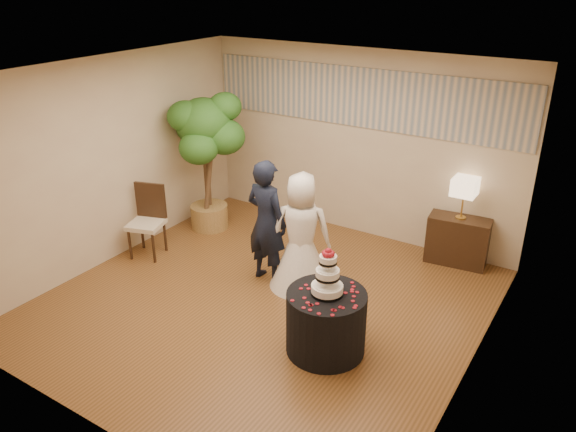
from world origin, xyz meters
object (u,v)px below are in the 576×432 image
Objects in this scene: bride at (301,232)px; ficus_tree at (206,162)px; table_lamp at (463,198)px; wedding_cake at (328,271)px; cake_table at (326,322)px; console at (458,241)px; groom at (267,222)px; side_chair at (146,222)px.

ficus_tree reaches higher than bride.
table_lamp is 0.27× the size of ficus_tree.
wedding_cake is 3.55m from ficus_tree.
cake_table is 1.04× the size of console.
table_lamp is at bearing 77.60° from wedding_cake.
groom is 0.76× the size of ficus_tree.
table_lamp reaches higher than side_chair.
console is 4.37m from side_chair.
groom is 1.91m from ficus_tree.
side_chair reaches higher than console.
side_chair is (-3.21, 0.56, -0.46)m from wedding_cake.
table_lamp is at bearing 11.37° from side_chair.
bride is 2.30m from ficus_tree.
wedding_cake is at bearing -90.00° from cake_table.
bride is 2.67× the size of table_lamp.
side_chair is at bearing -96.50° from ficus_tree.
table_lamp is at bearing 14.32° from ficus_tree.
ficus_tree reaches higher than groom.
wedding_cake is (0.93, -1.02, 0.20)m from bride.
cake_table is at bearing -102.40° from table_lamp.
groom is 1.08× the size of bride.
table_lamp is 0.56× the size of side_chair.
ficus_tree is at bearing 65.49° from side_chair.
ficus_tree is at bearing -19.94° from groom.
side_chair is (-1.83, -0.36, -0.31)m from groom.
bride is at bearing -161.57° from groom.
console is (0.59, 2.70, -0.63)m from wedding_cake.
side_chair is at bearing -13.12° from bride.
bride is at bearing -132.06° from table_lamp.
console is 1.42× the size of table_lamp.
cake_table is at bearing -108.94° from console.
cake_table is 2.84m from table_lamp.
wedding_cake reaches higher than side_chair.
bride is 2.28m from table_lamp.
side_chair reaches higher than cake_table.
groom is at bearing 146.40° from wedding_cake.
ficus_tree is at bearing -172.22° from console.
groom reaches higher than console.
ficus_tree is at bearing -165.68° from table_lamp.
console is 0.63m from table_lamp.
console is 3.86m from ficus_tree.
console is at bearing 77.60° from cake_table.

